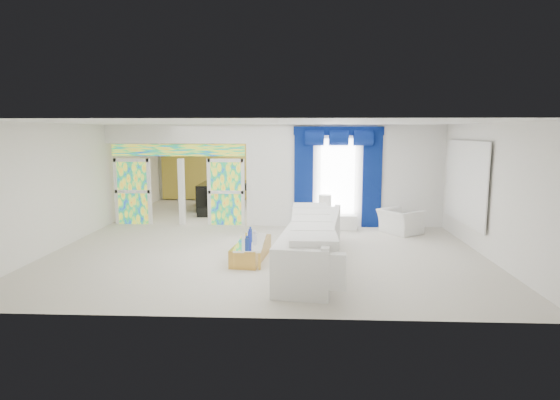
{
  "coord_description": "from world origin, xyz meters",
  "views": [
    {
      "loc": [
        0.83,
        -12.65,
        2.82
      ],
      "look_at": [
        0.3,
        -1.2,
        1.1
      ],
      "focal_mm": 29.61,
      "sensor_mm": 36.0,
      "label": 1
    }
  ],
  "objects_px": {
    "white_sofa": "(313,244)",
    "grand_piano": "(220,196)",
    "armchair": "(400,221)",
    "coffee_table": "(251,250)",
    "console_table": "(335,222)"
  },
  "relations": [
    {
      "from": "console_table",
      "to": "grand_piano",
      "type": "distance_m",
      "value": 5.21
    },
    {
      "from": "white_sofa",
      "to": "armchair",
      "type": "relative_size",
      "value": 4.48
    },
    {
      "from": "armchair",
      "to": "grand_piano",
      "type": "height_order",
      "value": "grand_piano"
    },
    {
      "from": "coffee_table",
      "to": "grand_piano",
      "type": "bearing_deg",
      "value": 105.62
    },
    {
      "from": "console_table",
      "to": "coffee_table",
      "type": "bearing_deg",
      "value": -122.65
    },
    {
      "from": "console_table",
      "to": "armchair",
      "type": "xyz_separation_m",
      "value": [
        1.76,
        -0.49,
        0.13
      ]
    },
    {
      "from": "armchair",
      "to": "grand_piano",
      "type": "xyz_separation_m",
      "value": [
        -5.71,
        3.88,
        0.13
      ]
    },
    {
      "from": "coffee_table",
      "to": "armchair",
      "type": "distance_m",
      "value": 4.75
    },
    {
      "from": "white_sofa",
      "to": "grand_piano",
      "type": "xyz_separation_m",
      "value": [
        -3.21,
        6.95,
        0.03
      ]
    },
    {
      "from": "coffee_table",
      "to": "grand_piano",
      "type": "distance_m",
      "value": 6.92
    },
    {
      "from": "white_sofa",
      "to": "console_table",
      "type": "relative_size",
      "value": 3.7
    },
    {
      "from": "white_sofa",
      "to": "armchair",
      "type": "xyz_separation_m",
      "value": [
        2.5,
        3.08,
        -0.1
      ]
    },
    {
      "from": "white_sofa",
      "to": "coffee_table",
      "type": "bearing_deg",
      "value": 174.52
    },
    {
      "from": "console_table",
      "to": "white_sofa",
      "type": "bearing_deg",
      "value": -101.75
    },
    {
      "from": "coffee_table",
      "to": "armchair",
      "type": "xyz_separation_m",
      "value": [
        3.85,
        2.78,
        0.14
      ]
    }
  ]
}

